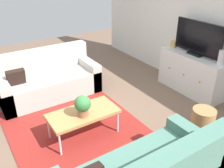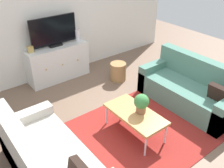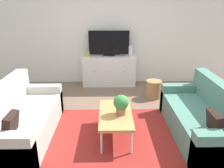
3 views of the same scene
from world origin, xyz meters
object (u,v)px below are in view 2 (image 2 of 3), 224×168
at_px(mantel_clock, 30,49).
at_px(glass_vase, 78,35).
at_px(wicker_basket, 118,72).
at_px(couch_right_side, 191,90).
at_px(couch_left_side, 47,165).
at_px(potted_plant, 141,103).
at_px(coffee_table, 135,114).
at_px(tv_console, 58,62).
at_px(flat_screen_tv, 54,31).

bearing_deg(mantel_clock, glass_vase, 0.00).
height_order(glass_vase, wicker_basket, glass_vase).
height_order(couch_right_side, wicker_basket, couch_right_side).
height_order(couch_left_side, potted_plant, couch_left_side).
relative_size(coffee_table, potted_plant, 3.19).
xyz_separation_m(glass_vase, wicker_basket, (0.44, -0.86, -0.68)).
bearing_deg(potted_plant, tv_console, 94.00).
distance_m(tv_console, mantel_clock, 0.70).
distance_m(glass_vase, mantel_clock, 1.08).
bearing_deg(glass_vase, potted_plant, -98.73).
distance_m(couch_left_side, coffee_table, 1.48).
height_order(couch_left_side, wicker_basket, couch_left_side).
bearing_deg(flat_screen_tv, potted_plant, -86.03).
distance_m(couch_right_side, glass_vase, 2.62).
xyz_separation_m(couch_left_side, glass_vase, (1.93, 2.37, 0.59)).
relative_size(potted_plant, tv_console, 0.24).
relative_size(couch_left_side, coffee_table, 1.82).
height_order(mantel_clock, wicker_basket, mantel_clock).
bearing_deg(tv_console, potted_plant, -86.00).
xyz_separation_m(couch_left_side, mantel_clock, (0.85, 2.37, 0.54)).
bearing_deg(glass_vase, couch_right_side, -68.43).
bearing_deg(glass_vase, mantel_clock, 180.00).
relative_size(couch_right_side, tv_console, 1.37).
bearing_deg(couch_right_side, tv_console, 121.88).
bearing_deg(potted_plant, coffee_table, 154.94).
xyz_separation_m(coffee_table, tv_console, (-0.09, 2.37, 0.01)).
height_order(potted_plant, glass_vase, glass_vase).
relative_size(couch_left_side, potted_plant, 5.81).
height_order(couch_left_side, flat_screen_tv, flat_screen_tv).
bearing_deg(couch_left_side, coffee_table, 0.12).
xyz_separation_m(potted_plant, tv_console, (-0.17, 2.41, -0.20)).
bearing_deg(wicker_basket, glass_vase, 117.38).
relative_size(coffee_table, mantel_clock, 7.64).
bearing_deg(mantel_clock, couch_left_side, -109.78).
bearing_deg(mantel_clock, flat_screen_tv, 2.13).
distance_m(couch_right_side, tv_console, 2.80).
bearing_deg(couch_left_side, glass_vase, 50.89).
height_order(tv_console, flat_screen_tv, flat_screen_tv).
bearing_deg(coffee_table, wicker_basket, 59.46).
xyz_separation_m(couch_right_side, tv_console, (-1.48, 2.37, 0.09)).
height_order(couch_right_side, coffee_table, couch_right_side).
xyz_separation_m(glass_vase, mantel_clock, (-1.08, 0.00, -0.06)).
height_order(potted_plant, tv_console, tv_console).
bearing_deg(glass_vase, flat_screen_tv, 177.87).
bearing_deg(tv_console, flat_screen_tv, 90.00).
bearing_deg(coffee_table, potted_plant, -25.06).
bearing_deg(mantel_clock, wicker_basket, -29.42).
xyz_separation_m(potted_plant, flat_screen_tv, (-0.17, 2.43, 0.49)).
bearing_deg(glass_vase, coffee_table, -100.73).
distance_m(couch_left_side, glass_vase, 3.12).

